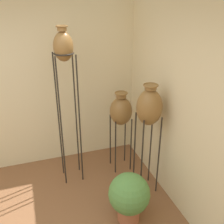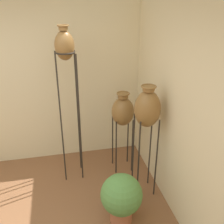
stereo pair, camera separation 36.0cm
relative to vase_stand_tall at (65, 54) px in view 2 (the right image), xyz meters
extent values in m
cube|color=beige|center=(-0.86, 0.62, -0.53)|extent=(8.09, 0.06, 2.70)
cube|color=beige|center=(1.21, -1.45, -0.53)|extent=(0.06, 8.09, 2.70)
cylinder|color=#28231E|center=(-0.13, -0.13, -0.93)|extent=(0.02, 0.02, 1.90)
cylinder|color=#28231E|center=(0.13, -0.13, -0.93)|extent=(0.02, 0.02, 1.90)
cylinder|color=#28231E|center=(-0.13, 0.13, -0.93)|extent=(0.02, 0.02, 1.90)
cylinder|color=#28231E|center=(0.13, 0.13, -0.93)|extent=(0.02, 0.02, 1.90)
torus|color=#28231E|center=(0.00, 0.00, 0.02)|extent=(0.26, 0.26, 0.02)
ellipsoid|color=olive|center=(0.00, 0.00, 0.10)|extent=(0.25, 0.25, 0.37)
cylinder|color=olive|center=(0.00, 0.00, 0.32)|extent=(0.11, 0.11, 0.06)
torus|color=olive|center=(0.00, 0.00, 0.34)|extent=(0.15, 0.15, 0.02)
cylinder|color=#28231E|center=(0.81, -0.71, -1.29)|extent=(0.02, 0.02, 1.16)
cylinder|color=#28231E|center=(1.06, -0.71, -1.29)|extent=(0.02, 0.02, 1.16)
cylinder|color=#28231E|center=(0.81, -0.46, -1.29)|extent=(0.02, 0.02, 1.16)
cylinder|color=#28231E|center=(1.06, -0.46, -1.29)|extent=(0.02, 0.02, 1.16)
torus|color=#28231E|center=(0.93, -0.59, -0.71)|extent=(0.25, 0.25, 0.02)
ellipsoid|color=olive|center=(0.93, -0.59, -0.60)|extent=(0.33, 0.33, 0.48)
cylinder|color=olive|center=(0.93, -0.59, -0.34)|extent=(0.15, 0.15, 0.05)
torus|color=olive|center=(0.93, -0.59, -0.31)|extent=(0.19, 0.19, 0.02)
cylinder|color=#28231E|center=(0.65, -0.12, -1.43)|extent=(0.02, 0.02, 0.89)
cylinder|color=#28231E|center=(0.90, -0.12, -1.43)|extent=(0.02, 0.02, 0.89)
cylinder|color=#28231E|center=(0.65, 0.13, -1.43)|extent=(0.02, 0.02, 0.89)
cylinder|color=#28231E|center=(0.90, 0.13, -1.43)|extent=(0.02, 0.02, 0.89)
torus|color=#28231E|center=(0.78, 0.01, -0.98)|extent=(0.26, 0.26, 0.02)
ellipsoid|color=olive|center=(0.78, 0.01, -0.89)|extent=(0.33, 0.33, 0.43)
cylinder|color=olive|center=(0.78, 0.01, -0.64)|extent=(0.15, 0.15, 0.07)
torus|color=olive|center=(0.78, 0.01, -0.60)|extent=(0.19, 0.19, 0.02)
cylinder|color=#B26647|center=(0.50, -1.05, -1.77)|extent=(0.27, 0.27, 0.21)
torus|color=#B26647|center=(0.50, -1.05, -1.66)|extent=(0.30, 0.30, 0.02)
sphere|color=#568E47|center=(0.50, -1.05, -1.48)|extent=(0.50, 0.50, 0.50)
camera|label=1|loc=(-0.48, -3.30, 0.71)|focal=42.00mm
camera|label=2|loc=(-0.13, -3.40, 0.71)|focal=42.00mm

